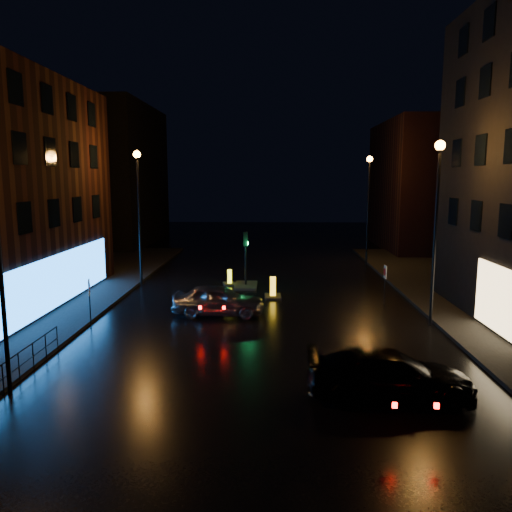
{
  "coord_description": "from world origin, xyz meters",
  "views": [
    {
      "loc": [
        0.44,
        -16.61,
        6.74
      ],
      "look_at": [
        -0.38,
        8.48,
        2.8
      ],
      "focal_mm": 35.0,
      "sensor_mm": 36.0,
      "label": 1
    }
  ],
  "objects_px": {
    "road_sign_left": "(89,291)",
    "dark_sedan": "(390,375)",
    "road_sign_right": "(385,275)",
    "bollard_near": "(273,293)",
    "silver_hatchback": "(219,300)",
    "bollard_far": "(230,281)",
    "traffic_signal": "(246,278)"
  },
  "relations": [
    {
      "from": "road_sign_left",
      "to": "dark_sedan",
      "type": "bearing_deg",
      "value": -48.98
    },
    {
      "from": "dark_sedan",
      "to": "road_sign_right",
      "type": "bearing_deg",
      "value": -10.11
    },
    {
      "from": "dark_sedan",
      "to": "bollard_near",
      "type": "relative_size",
      "value": 3.66
    },
    {
      "from": "silver_hatchback",
      "to": "bollard_near",
      "type": "height_order",
      "value": "silver_hatchback"
    },
    {
      "from": "dark_sedan",
      "to": "bollard_far",
      "type": "xyz_separation_m",
      "value": [
        -6.35,
        16.4,
        -0.53
      ]
    },
    {
      "from": "dark_sedan",
      "to": "traffic_signal",
      "type": "bearing_deg",
      "value": 19.92
    },
    {
      "from": "silver_hatchback",
      "to": "road_sign_right",
      "type": "relative_size",
      "value": 2.12
    },
    {
      "from": "road_sign_right",
      "to": "bollard_far",
      "type": "bearing_deg",
      "value": -27.98
    },
    {
      "from": "silver_hatchback",
      "to": "dark_sedan",
      "type": "relative_size",
      "value": 0.88
    },
    {
      "from": "traffic_signal",
      "to": "silver_hatchback",
      "type": "height_order",
      "value": "traffic_signal"
    },
    {
      "from": "traffic_signal",
      "to": "bollard_far",
      "type": "xyz_separation_m",
      "value": [
        -1.06,
        0.48,
        -0.29
      ]
    },
    {
      "from": "dark_sedan",
      "to": "bollard_far",
      "type": "bearing_deg",
      "value": 22.7
    },
    {
      "from": "silver_hatchback",
      "to": "road_sign_left",
      "type": "relative_size",
      "value": 2.08
    },
    {
      "from": "road_sign_right",
      "to": "silver_hatchback",
      "type": "bearing_deg",
      "value": 15.98
    },
    {
      "from": "silver_hatchback",
      "to": "bollard_near",
      "type": "distance_m",
      "value": 4.66
    },
    {
      "from": "bollard_near",
      "to": "bollard_far",
      "type": "relative_size",
      "value": 1.12
    },
    {
      "from": "bollard_far",
      "to": "road_sign_right",
      "type": "bearing_deg",
      "value": -41.35
    },
    {
      "from": "bollard_near",
      "to": "road_sign_left",
      "type": "bearing_deg",
      "value": -147.32
    },
    {
      "from": "traffic_signal",
      "to": "bollard_far",
      "type": "relative_size",
      "value": 2.77
    },
    {
      "from": "dark_sedan",
      "to": "bollard_near",
      "type": "bearing_deg",
      "value": 16.96
    },
    {
      "from": "bollard_near",
      "to": "bollard_far",
      "type": "bearing_deg",
      "value": 127.52
    },
    {
      "from": "silver_hatchback",
      "to": "road_sign_right",
      "type": "distance_m",
      "value": 9.06
    },
    {
      "from": "silver_hatchback",
      "to": "bollard_far",
      "type": "relative_size",
      "value": 3.6
    },
    {
      "from": "traffic_signal",
      "to": "dark_sedan",
      "type": "relative_size",
      "value": 0.68
    },
    {
      "from": "silver_hatchback",
      "to": "road_sign_right",
      "type": "xyz_separation_m",
      "value": [
        8.69,
        2.43,
        0.83
      ]
    },
    {
      "from": "road_sign_right",
      "to": "dark_sedan",
      "type": "bearing_deg",
      "value": 78.7
    },
    {
      "from": "dark_sedan",
      "to": "road_sign_left",
      "type": "xyz_separation_m",
      "value": [
        -11.99,
        7.27,
        0.88
      ]
    },
    {
      "from": "bollard_near",
      "to": "road_sign_left",
      "type": "height_order",
      "value": "road_sign_left"
    },
    {
      "from": "traffic_signal",
      "to": "road_sign_left",
      "type": "distance_m",
      "value": 10.99
    },
    {
      "from": "dark_sedan",
      "to": "road_sign_left",
      "type": "bearing_deg",
      "value": 60.3
    },
    {
      "from": "traffic_signal",
      "to": "silver_hatchback",
      "type": "xyz_separation_m",
      "value": [
        -1.0,
        -6.67,
        0.26
      ]
    },
    {
      "from": "bollard_far",
      "to": "road_sign_left",
      "type": "xyz_separation_m",
      "value": [
        -5.64,
        -9.12,
        1.41
      ]
    }
  ]
}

